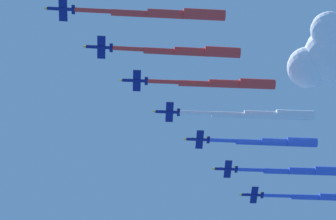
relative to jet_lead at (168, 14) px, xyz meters
name	(u,v)px	position (x,y,z in m)	size (l,w,h in m)	color
jet_lead	(168,14)	(0.00, 0.00, 0.00)	(53.24, 28.18, 3.93)	navy
jet_port_inner	(191,51)	(1.58, 15.98, -0.61)	(48.15, 25.93, 3.91)	navy
jet_starboard_inner	(226,83)	(7.68, 33.49, -0.11)	(49.99, 26.06, 3.91)	navy
jet_port_mid	(263,115)	(15.06, 51.96, 0.03)	(53.78, 27.63, 3.92)	navy
jet_starboard_mid	(275,142)	(15.23, 67.40, 0.98)	(46.54, 24.55, 3.86)	navy
jet_port_outer	(303,171)	(20.88, 84.94, -0.33)	(47.69, 24.72, 3.90)	navy
jet_starboard_outer	(335,197)	(28.97, 103.90, -0.65)	(52.58, 27.05, 3.93)	navy
cloud_puff	(332,50)	(44.87, 44.90, 14.31)	(36.01, 25.87, 21.81)	white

